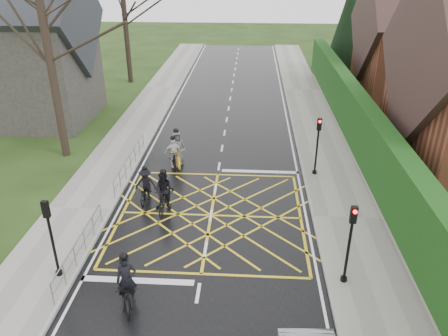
# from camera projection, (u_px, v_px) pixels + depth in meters

# --- Properties ---
(ground) EXTENTS (120.00, 120.00, 0.00)m
(ground) POSITION_uv_depth(u_px,v_px,m) (211.00, 215.00, 19.58)
(ground) COLOR black
(ground) RESTS_ON ground
(road) EXTENTS (9.00, 80.00, 0.01)m
(road) POSITION_uv_depth(u_px,v_px,m) (211.00, 215.00, 19.58)
(road) COLOR black
(road) RESTS_ON ground
(sidewalk_right) EXTENTS (3.00, 80.00, 0.15)m
(sidewalk_right) POSITION_uv_depth(u_px,v_px,m) (346.00, 218.00, 19.21)
(sidewalk_right) COLOR gray
(sidewalk_right) RESTS_ON ground
(sidewalk_left) EXTENTS (3.00, 80.00, 0.15)m
(sidewalk_left) POSITION_uv_depth(u_px,v_px,m) (80.00, 210.00, 19.88)
(sidewalk_left) COLOR gray
(sidewalk_left) RESTS_ON ground
(stone_wall) EXTENTS (0.50, 38.00, 0.70)m
(stone_wall) POSITION_uv_depth(u_px,v_px,m) (359.00, 157.00, 24.36)
(stone_wall) COLOR slate
(stone_wall) RESTS_ON ground
(hedge) EXTENTS (0.90, 38.00, 2.80)m
(hedge) POSITION_uv_depth(u_px,v_px,m) (363.00, 127.00, 23.58)
(hedge) COLOR #0E340F
(hedge) RESTS_ON stone_wall
(house_far) EXTENTS (9.80, 8.80, 10.30)m
(house_far) POSITION_uv_depth(u_px,v_px,m) (426.00, 44.00, 32.92)
(house_far) COLOR brown
(house_far) RESTS_ON ground
(conifer) EXTENTS (4.60, 4.60, 10.00)m
(conifer) POSITION_uv_depth(u_px,v_px,m) (352.00, 21.00, 40.02)
(conifer) COLOR black
(conifer) RESTS_ON ground
(church) EXTENTS (8.80, 7.80, 11.00)m
(church) POSITION_uv_depth(u_px,v_px,m) (23.00, 48.00, 28.89)
(church) COLOR #2D2B28
(church) RESTS_ON ground
(tree_near) EXTENTS (9.24, 9.24, 11.44)m
(tree_near) POSITION_uv_depth(u_px,v_px,m) (41.00, 12.00, 21.94)
(tree_near) COLOR black
(tree_near) RESTS_ON ground
(railing_south) EXTENTS (0.05, 5.04, 1.03)m
(railing_south) POSITION_uv_depth(u_px,v_px,m) (79.00, 244.00, 16.36)
(railing_south) COLOR slate
(railing_south) RESTS_ON ground
(railing_north) EXTENTS (0.05, 6.04, 1.03)m
(railing_north) POSITION_uv_depth(u_px,v_px,m) (130.00, 159.00, 23.07)
(railing_north) COLOR slate
(railing_north) RESTS_ON ground
(traffic_light_ne) EXTENTS (0.24, 0.31, 3.21)m
(traffic_light_ne) POSITION_uv_depth(u_px,v_px,m) (317.00, 147.00, 22.31)
(traffic_light_ne) COLOR black
(traffic_light_ne) RESTS_ON ground
(traffic_light_se) EXTENTS (0.24, 0.31, 3.21)m
(traffic_light_se) POSITION_uv_depth(u_px,v_px,m) (349.00, 246.00, 14.79)
(traffic_light_se) COLOR black
(traffic_light_se) RESTS_ON ground
(traffic_light_sw) EXTENTS (0.24, 0.31, 3.21)m
(traffic_light_sw) POSITION_uv_depth(u_px,v_px,m) (52.00, 240.00, 15.10)
(traffic_light_sw) COLOR black
(traffic_light_sw) RESTS_ON ground
(cyclist_rear) EXTENTS (1.34, 2.21, 2.02)m
(cyclist_rear) POSITION_uv_depth(u_px,v_px,m) (127.00, 288.00, 14.40)
(cyclist_rear) COLOR black
(cyclist_rear) RESTS_ON ground
(cyclist_back) EXTENTS (0.96, 2.08, 2.05)m
(cyclist_back) POSITION_uv_depth(u_px,v_px,m) (165.00, 195.00, 19.67)
(cyclist_back) COLOR black
(cyclist_back) RESTS_ON ground
(cyclist_mid) EXTENTS (1.04, 1.79, 1.75)m
(cyclist_mid) POSITION_uv_depth(u_px,v_px,m) (146.00, 188.00, 20.58)
(cyclist_mid) COLOR black
(cyclist_mid) RESTS_ON ground
(cyclist_front) EXTENTS (1.06, 1.88, 1.82)m
(cyclist_front) POSITION_uv_depth(u_px,v_px,m) (173.00, 156.00, 23.70)
(cyclist_front) COLOR black
(cyclist_front) RESTS_ON ground
(cyclist_lead) EXTENTS (1.40, 2.28, 2.09)m
(cyclist_lead) POSITION_uv_depth(u_px,v_px,m) (177.00, 152.00, 24.04)
(cyclist_lead) COLOR yellow
(cyclist_lead) RESTS_ON ground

